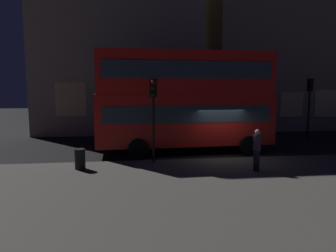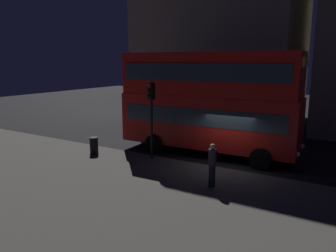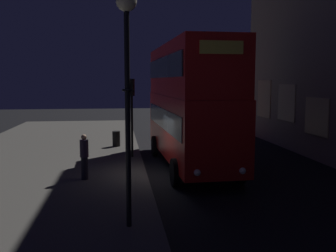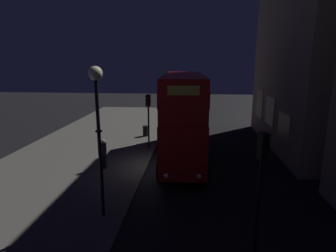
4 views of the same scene
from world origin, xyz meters
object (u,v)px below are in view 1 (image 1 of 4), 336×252
object	(u,v)px
traffic_light_near_kerb	(153,103)
litter_bin	(80,159)
double_decker_bus	(185,97)
traffic_light_far_side	(309,96)
pedestrian	(257,149)

from	to	relation	value
traffic_light_near_kerb	litter_bin	distance (m)	4.15
double_decker_bus	litter_bin	xyz separation A→B (m)	(-5.24, -3.40, -2.55)
traffic_light_near_kerb	traffic_light_far_side	bearing A→B (deg)	39.24
litter_bin	double_decker_bus	bearing A→B (deg)	32.98
traffic_light_near_kerb	pedestrian	bearing A→B (deg)	-11.95
double_decker_bus	litter_bin	world-z (taller)	double_decker_bus
traffic_light_far_side	pedestrian	bearing A→B (deg)	30.51
pedestrian	litter_bin	size ratio (longest dim) A/B	2.00
traffic_light_far_side	litter_bin	distance (m)	15.87
double_decker_bus	traffic_light_far_side	world-z (taller)	double_decker_bus
traffic_light_near_kerb	litter_bin	size ratio (longest dim) A/B	4.42
double_decker_bus	litter_bin	distance (m)	6.75
traffic_light_far_side	litter_bin	world-z (taller)	traffic_light_far_side
pedestrian	litter_bin	distance (m)	7.67
pedestrian	litter_bin	bearing A→B (deg)	-72.78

